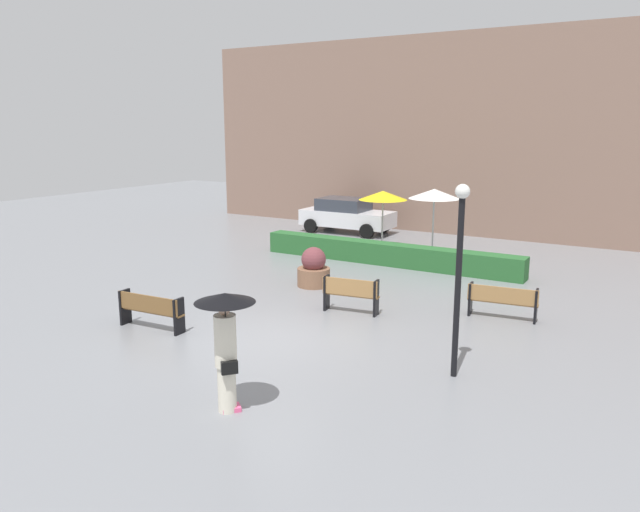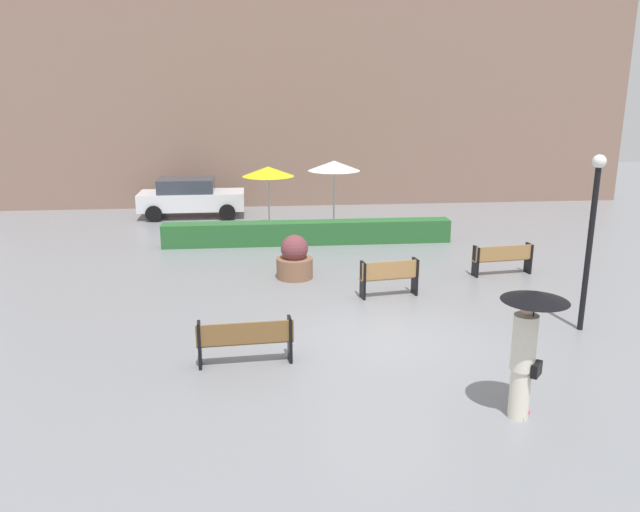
{
  "view_description": "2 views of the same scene",
  "coord_description": "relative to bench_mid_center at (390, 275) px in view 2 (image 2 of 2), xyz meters",
  "views": [
    {
      "loc": [
        7.91,
        -10.9,
        4.87
      ],
      "look_at": [
        -0.57,
        3.18,
        1.31
      ],
      "focal_mm": 34.2,
      "sensor_mm": 36.0,
      "label": 1
    },
    {
      "loc": [
        -2.53,
        -11.94,
        5.1
      ],
      "look_at": [
        -1.05,
        3.21,
        0.97
      ],
      "focal_mm": 34.91,
      "sensor_mm": 36.0,
      "label": 2
    }
  ],
  "objects": [
    {
      "name": "ground_plane",
      "position": [
        -0.66,
        -2.69,
        -0.56
      ],
      "size": [
        60.0,
        60.0,
        0.0
      ],
      "primitive_type": "plane",
      "color": "gray"
    },
    {
      "name": "bench_mid_center",
      "position": [
        0.0,
        0.0,
        0.0
      ],
      "size": [
        1.53,
        0.54,
        0.94
      ],
      "color": "#9E7242",
      "rests_on": "ground"
    },
    {
      "name": "bench_near_left",
      "position": [
        -3.53,
        -3.65,
        -0.04
      ],
      "size": [
        1.84,
        0.47,
        0.87
      ],
      "color": "brown",
      "rests_on": "ground"
    },
    {
      "name": "bench_far_right",
      "position": [
        3.55,
        1.55,
        -0.05
      ],
      "size": [
        1.76,
        0.53,
        0.86
      ],
      "color": "#9E7242",
      "rests_on": "ground"
    },
    {
      "name": "pedestrian_with_umbrella",
      "position": [
        0.87,
        -6.08,
        0.86
      ],
      "size": [
        1.03,
        1.03,
        2.15
      ],
      "color": "silver",
      "rests_on": "ground"
    },
    {
      "name": "planter_pot",
      "position": [
        -2.28,
        1.85,
        -0.04
      ],
      "size": [
        1.01,
        1.01,
        1.22
      ],
      "color": "brown",
      "rests_on": "ground"
    },
    {
      "name": "lamp_post",
      "position": [
        3.7,
        -2.57,
        1.78
      ],
      "size": [
        0.28,
        0.28,
        3.79
      ],
      "color": "black",
      "rests_on": "ground"
    },
    {
      "name": "patio_umbrella_yellow",
      "position": [
        -2.87,
        7.97,
        1.6
      ],
      "size": [
        1.89,
        1.89,
        2.34
      ],
      "color": "silver",
      "rests_on": "ground"
    },
    {
      "name": "patio_umbrella_white",
      "position": [
        -0.54,
        7.34,
        1.85
      ],
      "size": [
        1.86,
        1.86,
        2.6
      ],
      "color": "silver",
      "rests_on": "ground"
    },
    {
      "name": "hedge_strip",
      "position": [
        -1.6,
        5.71,
        -0.18
      ],
      "size": [
        9.66,
        0.7,
        0.76
      ],
      "primitive_type": "cube",
      "color": "#28602D",
      "rests_on": "ground"
    },
    {
      "name": "building_facade",
      "position": [
        -0.66,
        13.31,
        3.82
      ],
      "size": [
        28.0,
        1.2,
        8.76
      ],
      "primitive_type": "cube",
      "color": "#846656",
      "rests_on": "ground"
    },
    {
      "name": "parked_car",
      "position": [
        -5.99,
        10.74,
        0.26
      ],
      "size": [
        4.22,
        2.02,
        1.57
      ],
      "color": "silver",
      "rests_on": "ground"
    }
  ]
}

